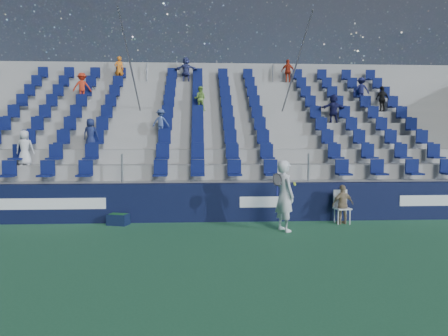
# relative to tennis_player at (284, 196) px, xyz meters

# --- Properties ---
(ground) EXTENTS (70.00, 70.00, 0.00)m
(ground) POSITION_rel_tennis_player_xyz_m (-1.83, -1.64, -1.00)
(ground) COLOR #307148
(ground) RESTS_ON ground
(sponsor_wall) EXTENTS (24.00, 0.32, 1.20)m
(sponsor_wall) POSITION_rel_tennis_player_xyz_m (-1.83, 1.51, -0.40)
(sponsor_wall) COLOR #0E1333
(sponsor_wall) RESTS_ON ground
(grandstand) EXTENTS (24.00, 8.17, 6.63)m
(grandstand) POSITION_rel_tennis_player_xyz_m (-1.83, 6.61, 1.13)
(grandstand) COLOR #969691
(grandstand) RESTS_ON ground
(tennis_player) EXTENTS (0.76, 0.86, 2.00)m
(tennis_player) POSITION_rel_tennis_player_xyz_m (0.00, 0.00, 0.00)
(tennis_player) COLOR white
(tennis_player) RESTS_ON ground
(line_judge_chair) EXTENTS (0.50, 0.51, 1.02)m
(line_judge_chair) POSITION_rel_tennis_player_xyz_m (1.97, 1.02, -0.42)
(line_judge_chair) COLOR white
(line_judge_chair) RESTS_ON ground
(line_judge) EXTENTS (0.75, 0.43, 1.20)m
(line_judge) POSITION_rel_tennis_player_xyz_m (1.97, 0.86, -0.40)
(line_judge) COLOR tan
(line_judge) RESTS_ON ground
(ball_bin) EXTENTS (0.70, 0.56, 0.34)m
(ball_bin) POSITION_rel_tennis_player_xyz_m (-4.82, 1.11, -0.82)
(ball_bin) COLOR #0F1A39
(ball_bin) RESTS_ON ground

